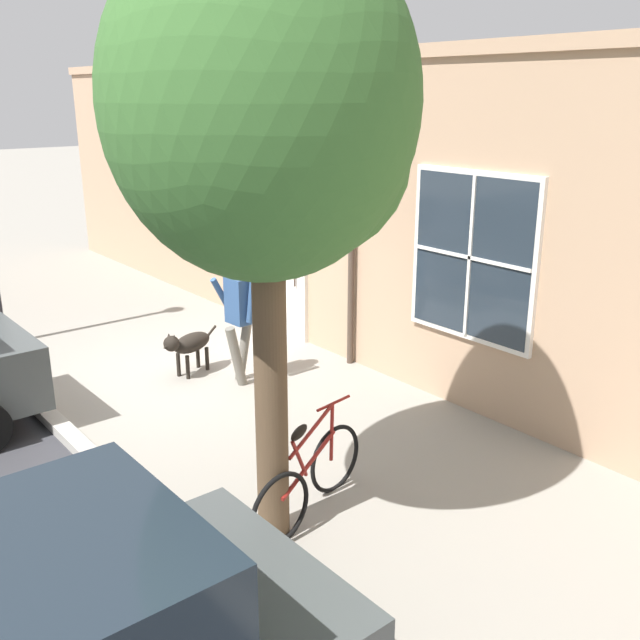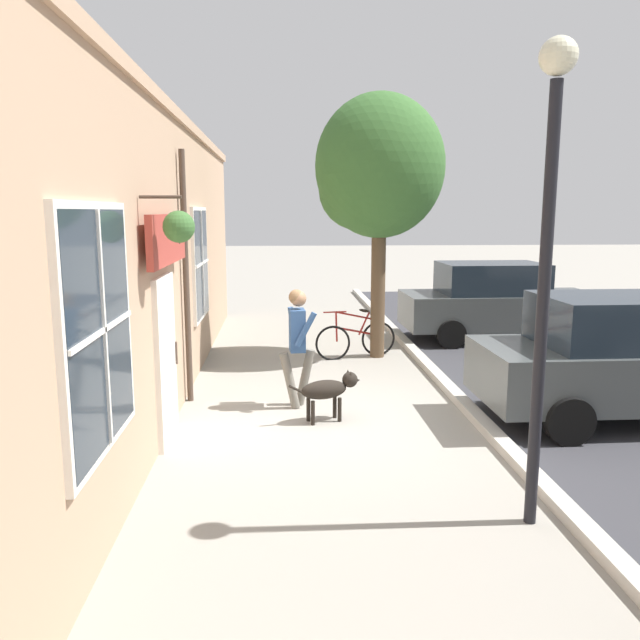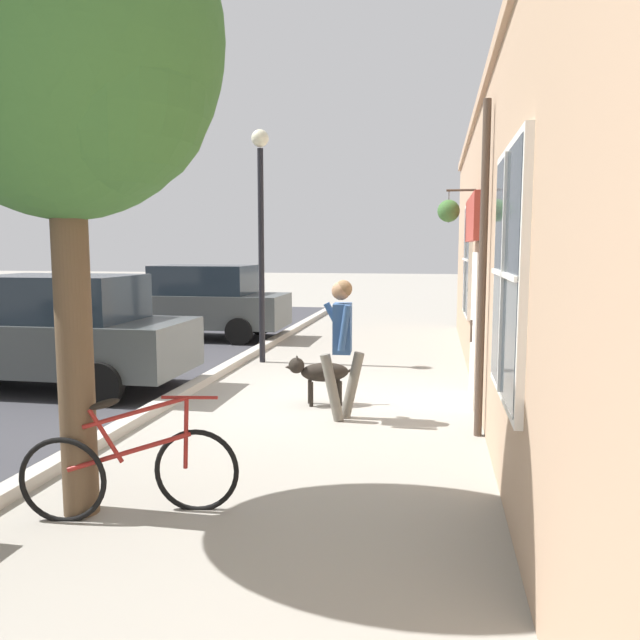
% 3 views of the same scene
% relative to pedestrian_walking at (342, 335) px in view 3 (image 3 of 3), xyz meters
% --- Properties ---
extents(ground_plane, '(90.00, 90.00, 0.00)m').
position_rel_pedestrian_walking_xyz_m(ground_plane, '(0.47, -0.69, -1.07)').
color(ground_plane, gray).
extents(storefront_facade, '(0.95, 18.00, 4.35)m').
position_rel_pedestrian_walking_xyz_m(storefront_facade, '(-1.87, -0.70, 1.11)').
color(storefront_facade, tan).
rests_on(storefront_facade, ground_plane).
extents(pedestrian_walking, '(0.56, 0.55, 1.77)m').
position_rel_pedestrian_walking_xyz_m(pedestrian_walking, '(0.00, 0.00, 0.00)').
color(pedestrian_walking, '#6B665B').
rests_on(pedestrian_walking, ground_plane).
extents(dog_on_leash, '(1.04, 0.48, 0.70)m').
position_rel_pedestrian_walking_xyz_m(dog_on_leash, '(0.41, -0.68, -0.62)').
color(dog_on_leash, black).
rests_on(dog_on_leash, ground_plane).
extents(street_tree_by_curb, '(2.49, 2.24, 5.11)m').
position_rel_pedestrian_walking_xyz_m(street_tree_by_curb, '(1.61, 3.17, 2.55)').
color(street_tree_by_curb, brown).
rests_on(street_tree_by_curb, ground_plane).
extents(leaning_bicycle, '(1.66, 0.54, 1.01)m').
position_rel_pedestrian_walking_xyz_m(leaning_bicycle, '(1.25, 3.13, -0.70)').
color(leaning_bicycle, black).
rests_on(leaning_bicycle, ground_plane).
extents(parked_car_nearest_curb, '(4.31, 1.97, 1.75)m').
position_rel_pedestrian_walking_xyz_m(parked_car_nearest_curb, '(4.43, -6.44, -0.19)').
color(parked_car_nearest_curb, '#474C4C').
rests_on(parked_car_nearest_curb, ground_plane).
extents(parked_car_mid_block, '(4.31, 1.97, 1.75)m').
position_rel_pedestrian_walking_xyz_m(parked_car_mid_block, '(4.60, -0.89, -0.19)').
color(parked_car_mid_block, '#474C4C').
rests_on(parked_car_mid_block, ground_plane).
extents(street_lamp, '(0.32, 0.32, 4.31)m').
position_rel_pedestrian_walking_xyz_m(street_lamp, '(2.08, -3.67, 1.79)').
color(street_lamp, black).
rests_on(street_lamp, ground_plane).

